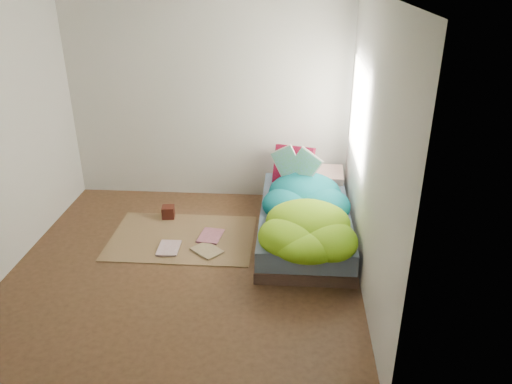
{
  "coord_description": "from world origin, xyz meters",
  "views": [
    {
      "loc": [
        1.03,
        -4.26,
        2.86
      ],
      "look_at": [
        0.67,
        0.75,
        0.51
      ],
      "focal_mm": 35.0,
      "sensor_mm": 36.0,
      "label": 1
    }
  ],
  "objects_px": {
    "pillow_magenta": "(294,165)",
    "wooden_box": "(168,212)",
    "floor_book_a": "(158,248)",
    "floor_book_b": "(200,235)",
    "bed": "(304,222)",
    "open_book": "(296,155)"
  },
  "relations": [
    {
      "from": "bed",
      "to": "floor_book_a",
      "type": "height_order",
      "value": "bed"
    },
    {
      "from": "wooden_box",
      "to": "floor_book_a",
      "type": "distance_m",
      "value": 0.73
    },
    {
      "from": "pillow_magenta",
      "to": "floor_book_a",
      "type": "height_order",
      "value": "pillow_magenta"
    },
    {
      "from": "wooden_box",
      "to": "floor_book_b",
      "type": "xyz_separation_m",
      "value": [
        0.46,
        -0.43,
        -0.06
      ]
    },
    {
      "from": "bed",
      "to": "open_book",
      "type": "bearing_deg",
      "value": 107.68
    },
    {
      "from": "bed",
      "to": "floor_book_a",
      "type": "relative_size",
      "value": 6.39
    },
    {
      "from": "floor_book_a",
      "to": "floor_book_b",
      "type": "bearing_deg",
      "value": 35.27
    },
    {
      "from": "floor_book_b",
      "to": "wooden_box",
      "type": "bearing_deg",
      "value": 145.35
    },
    {
      "from": "wooden_box",
      "to": "floor_book_a",
      "type": "bearing_deg",
      "value": -85.58
    },
    {
      "from": "open_book",
      "to": "floor_book_a",
      "type": "distance_m",
      "value": 1.85
    },
    {
      "from": "pillow_magenta",
      "to": "floor_book_a",
      "type": "distance_m",
      "value": 1.91
    },
    {
      "from": "wooden_box",
      "to": "floor_book_a",
      "type": "xyz_separation_m",
      "value": [
        0.06,
        -0.73,
        -0.06
      ]
    },
    {
      "from": "pillow_magenta",
      "to": "wooden_box",
      "type": "distance_m",
      "value": 1.63
    },
    {
      "from": "bed",
      "to": "wooden_box",
      "type": "bearing_deg",
      "value": 170.0
    },
    {
      "from": "bed",
      "to": "open_book",
      "type": "relative_size",
      "value": 4.02
    },
    {
      "from": "pillow_magenta",
      "to": "floor_book_a",
      "type": "relative_size",
      "value": 1.5
    },
    {
      "from": "bed",
      "to": "pillow_magenta",
      "type": "xyz_separation_m",
      "value": [
        -0.13,
        0.69,
        0.41
      ]
    },
    {
      "from": "wooden_box",
      "to": "floor_book_b",
      "type": "distance_m",
      "value": 0.63
    },
    {
      "from": "open_book",
      "to": "wooden_box",
      "type": "xyz_separation_m",
      "value": [
        -1.51,
        -0.09,
        -0.75
      ]
    },
    {
      "from": "open_book",
      "to": "floor_book_a",
      "type": "bearing_deg",
      "value": -130.42
    },
    {
      "from": "pillow_magenta",
      "to": "wooden_box",
      "type": "height_order",
      "value": "pillow_magenta"
    },
    {
      "from": "floor_book_b",
      "to": "open_book",
      "type": "bearing_deg",
      "value": 34.2
    }
  ]
}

